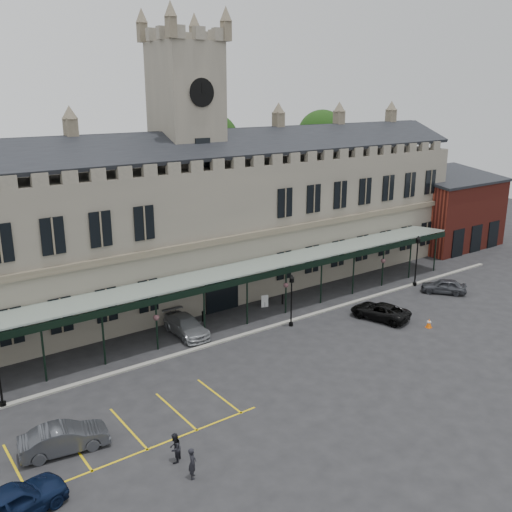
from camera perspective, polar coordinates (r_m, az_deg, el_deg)
ground at (r=41.28m, az=5.01°, el=-9.91°), size 140.00×140.00×0.00m
station_building at (r=51.43m, az=-6.56°, el=2.97°), size 60.00×10.36×17.30m
clock_tower at (r=50.42m, az=-6.85°, el=10.36°), size 5.60×5.60×24.80m
canopy at (r=45.73m, az=-1.09°, el=-3.92°), size 50.00×4.10×4.30m
brick_annex at (r=72.76m, az=18.71°, el=4.24°), size 12.40×8.36×9.23m
kerb at (r=45.13m, az=0.38°, el=-7.41°), size 60.00×0.40×0.12m
parking_markings at (r=33.57m, az=-12.30°, el=-16.88°), size 16.00×6.00×0.01m
tree_behind_mid at (r=62.23m, az=-4.51°, el=11.23°), size 6.00×6.00×16.00m
tree_behind_right at (r=71.95m, az=6.60°, el=11.83°), size 6.00×6.00×16.00m
lamp_post_mid at (r=45.18m, az=3.56°, el=-3.99°), size 0.41×0.41×4.33m
lamp_post_right at (r=56.50m, az=15.78°, el=-0.02°), size 0.47×0.47×4.99m
traffic_cone at (r=47.61m, az=16.91°, el=-6.45°), size 0.47×0.47×0.75m
sign_board at (r=49.70m, az=0.88°, el=-4.55°), size 0.62×0.24×1.09m
bollard_left at (r=46.93m, az=-5.35°, el=-6.03°), size 0.16×0.16×0.88m
bollard_right at (r=50.49m, az=2.67°, el=-4.32°), size 0.16×0.16×0.90m
car_left_a at (r=29.06m, az=-23.28°, el=-21.78°), size 5.24×3.11×1.67m
car_left_b at (r=32.65m, az=-18.63°, el=-16.89°), size 4.71×2.27×1.49m
car_taxi at (r=44.52m, az=-6.98°, el=-6.93°), size 2.26×5.13×1.47m
car_van at (r=48.23m, az=12.29°, el=-5.41°), size 3.54×5.32×1.36m
car_right_a at (r=55.82m, az=18.26°, el=-2.87°), size 3.78×4.15×1.37m
person_a at (r=29.46m, az=-6.38°, el=-19.88°), size 0.63×0.70×1.61m
person_b at (r=30.59m, az=-8.13°, el=-18.47°), size 0.98×0.96×1.59m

